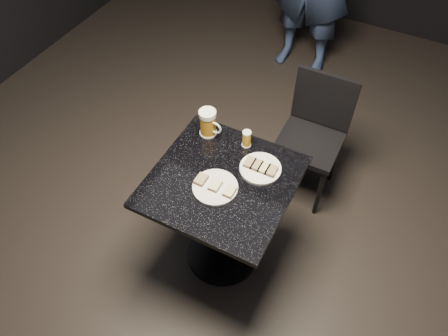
{
  "coord_description": "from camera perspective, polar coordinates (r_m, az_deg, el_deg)",
  "views": [
    {
      "loc": [
        0.63,
        -1.2,
        2.45
      ],
      "look_at": [
        0.0,
        0.02,
        0.82
      ],
      "focal_mm": 35.0,
      "sensor_mm": 36.0,
      "label": 1
    }
  ],
  "objects": [
    {
      "name": "beer_mug",
      "position": [
        2.33,
        -2.08,
        5.91
      ],
      "size": [
        0.14,
        0.09,
        0.16
      ],
      "color": "silver",
      "rests_on": "table"
    },
    {
      "name": "floor",
      "position": [
        2.8,
        -0.19,
        -11.14
      ],
      "size": [
        6.0,
        6.0,
        0.0
      ],
      "primitive_type": "plane",
      "color": "black",
      "rests_on": "ground"
    },
    {
      "name": "chair",
      "position": [
        2.82,
        11.65,
        4.78
      ],
      "size": [
        0.39,
        0.39,
        0.86
      ],
      "color": "black",
      "rests_on": "floor"
    },
    {
      "name": "table",
      "position": [
        2.37,
        -0.22,
        -5.19
      ],
      "size": [
        0.7,
        0.7,
        0.75
      ],
      "color": "black",
      "rests_on": "floor"
    },
    {
      "name": "beer_tumbler",
      "position": [
        2.3,
        2.97,
        3.84
      ],
      "size": [
        0.05,
        0.05,
        0.1
      ],
      "color": "white",
      "rests_on": "table"
    },
    {
      "name": "canapes_on_plate_large",
      "position": [
        2.12,
        -1.16,
        -2.26
      ],
      "size": [
        0.21,
        0.07,
        0.02
      ],
      "color": "#4C3521",
      "rests_on": "plate_large"
    },
    {
      "name": "canapes_on_plate_small",
      "position": [
        2.21,
        4.8,
        0.21
      ],
      "size": [
        0.17,
        0.07,
        0.02
      ],
      "color": "#4C3521",
      "rests_on": "plate_small"
    },
    {
      "name": "plate_large",
      "position": [
        2.14,
        -1.16,
        -2.53
      ],
      "size": [
        0.22,
        0.22,
        0.01
      ],
      "primitive_type": "cylinder",
      "color": "white",
      "rests_on": "table"
    },
    {
      "name": "plate_small",
      "position": [
        2.22,
        4.77,
        -0.06
      ],
      "size": [
        0.21,
        0.21,
        0.01
      ],
      "primitive_type": "cylinder",
      "color": "white",
      "rests_on": "table"
    }
  ]
}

